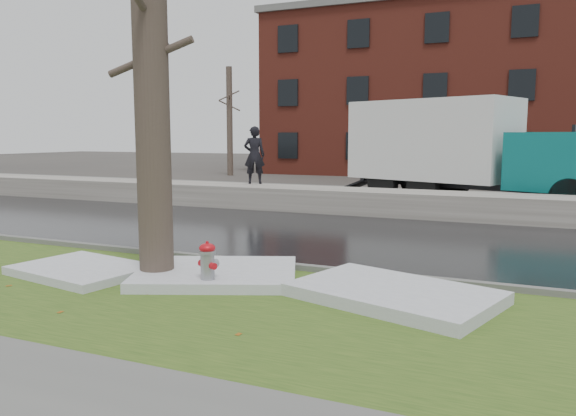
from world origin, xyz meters
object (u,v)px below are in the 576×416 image
at_px(fire_hydrant, 208,264).
at_px(worker, 254,155).
at_px(tree, 151,62).
at_px(box_truck, 462,148).

bearing_deg(fire_hydrant, worker, 134.14).
bearing_deg(tree, box_truck, 75.89).
height_order(box_truck, worker, box_truck).
bearing_deg(tree, fire_hydrant, -12.16).
height_order(tree, box_truck, tree).
distance_m(fire_hydrant, worker, 10.99).
bearing_deg(worker, tree, 83.42).
bearing_deg(worker, fire_hydrant, 88.71).
bearing_deg(box_truck, fire_hydrant, -78.37).
distance_m(tree, worker, 10.45).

